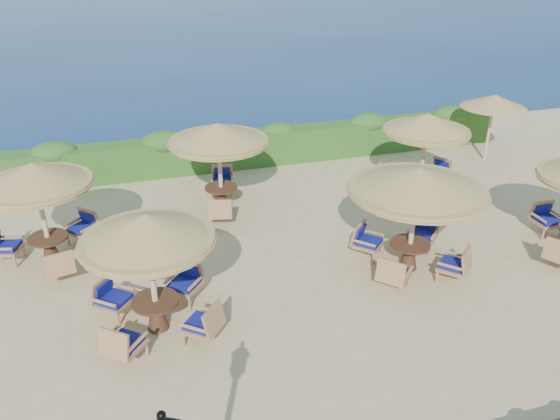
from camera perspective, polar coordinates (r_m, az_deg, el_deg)
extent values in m
plane|color=tan|center=(13.73, 6.47, -5.69)|extent=(120.00, 120.00, 0.00)
cube|color=#25511A|center=(19.61, -1.58, 6.58)|extent=(18.00, 0.90, 1.20)
cylinder|color=#CEB591|center=(21.14, 21.00, 7.74)|extent=(0.10, 0.10, 2.20)
cone|color=olive|center=(20.85, 21.49, 10.54)|extent=(2.30, 2.30, 0.45)
cylinder|color=#CEB591|center=(11.21, -13.16, -7.11)|extent=(0.12, 0.12, 2.40)
cone|color=olive|center=(10.61, -13.81, -1.78)|extent=(2.65, 2.65, 0.55)
cylinder|color=olive|center=(10.75, -13.65, -3.10)|extent=(2.59, 2.59, 0.14)
cylinder|color=#4A2B1A|center=(11.50, -12.89, -9.27)|extent=(0.96, 0.96, 0.06)
cone|color=#4A2B1A|center=(11.70, -12.72, -10.67)|extent=(0.44, 0.44, 0.64)
cylinder|color=#CEB591|center=(13.28, 13.69, -1.53)|extent=(0.12, 0.12, 2.40)
cone|color=olive|center=(12.78, 14.25, 3.14)|extent=(3.26, 3.26, 0.55)
cylinder|color=olive|center=(12.89, 14.11, 2.00)|extent=(3.19, 3.19, 0.14)
cylinder|color=#4A2B1A|center=(13.53, 13.46, -3.48)|extent=(0.96, 0.96, 0.06)
cone|color=#4A2B1A|center=(13.70, 13.31, -4.75)|extent=(0.44, 0.44, 0.64)
cylinder|color=#CEB591|center=(14.37, -23.48, -0.86)|extent=(0.12, 0.12, 2.40)
cone|color=olive|center=(13.91, -24.35, 3.46)|extent=(2.64, 2.64, 0.55)
cylinder|color=olive|center=(14.01, -24.14, 2.41)|extent=(2.58, 2.58, 0.14)
cylinder|color=#4A2B1A|center=(14.60, -23.12, -2.68)|extent=(0.96, 0.96, 0.06)
cone|color=#4A2B1A|center=(14.76, -22.88, -3.86)|extent=(0.44, 0.44, 0.64)
cylinder|color=#CEB591|center=(16.02, -6.27, 4.05)|extent=(0.12, 0.12, 2.40)
cone|color=olive|center=(15.62, -6.49, 8.06)|extent=(2.90, 2.90, 0.55)
cylinder|color=olive|center=(15.71, -6.44, 7.09)|extent=(2.84, 2.84, 0.14)
cylinder|color=#4A2B1A|center=(16.23, -6.19, 2.36)|extent=(0.96, 0.96, 0.06)
cone|color=#4A2B1A|center=(16.37, -6.13, 1.24)|extent=(0.44, 0.44, 0.64)
cylinder|color=#CEB591|center=(17.37, 14.68, 5.14)|extent=(0.12, 0.12, 2.40)
cone|color=olive|center=(16.99, 15.13, 8.84)|extent=(2.62, 2.62, 0.55)
cylinder|color=olive|center=(17.08, 15.02, 7.95)|extent=(2.57, 2.57, 0.14)
cylinder|color=#4A2B1A|center=(17.56, 14.49, 3.56)|extent=(0.96, 0.96, 0.06)
cone|color=#4A2B1A|center=(17.69, 14.36, 2.51)|extent=(0.44, 0.44, 0.64)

